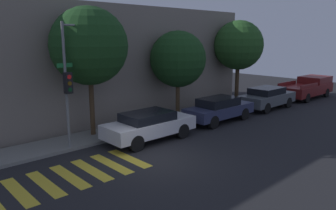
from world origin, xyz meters
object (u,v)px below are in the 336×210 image
(sedan_near_corner, at_px, (149,125))
(sedan_far_end, at_px, (267,97))
(sedan_middle, at_px, (219,109))
(traffic_light_pole, at_px, (75,69))
(tree_near_corner, at_px, (89,46))
(pickup_truck, at_px, (308,87))
(tree_midblock, at_px, (178,59))
(tree_far_end, at_px, (239,45))

(sedan_near_corner, relative_size, sedan_far_end, 1.00)
(sedan_middle, bearing_deg, traffic_light_pole, 171.41)
(traffic_light_pole, height_order, sedan_middle, traffic_light_pole)
(traffic_light_pole, bearing_deg, sedan_far_end, -5.29)
(sedan_far_end, relative_size, tree_near_corner, 0.72)
(pickup_truck, bearing_deg, traffic_light_pole, 176.37)
(traffic_light_pole, bearing_deg, pickup_truck, -3.63)
(traffic_light_pole, bearing_deg, sedan_near_corner, -22.60)
(traffic_light_pole, bearing_deg, sedan_middle, -8.59)
(sedan_far_end, xyz_separation_m, tree_midblock, (-6.44, 2.38, 2.82))
(traffic_light_pole, height_order, tree_far_end, tree_far_end)
(traffic_light_pole, bearing_deg, tree_midblock, 8.62)
(sedan_near_corner, relative_size, pickup_truck, 0.80)
(traffic_light_pole, height_order, sedan_far_end, traffic_light_pole)
(tree_far_end, bearing_deg, sedan_middle, -154.65)
(tree_near_corner, xyz_separation_m, tree_far_end, (12.10, 0.00, -0.17))
(sedan_far_end, relative_size, tree_midblock, 0.87)
(sedan_far_end, xyz_separation_m, pickup_truck, (6.30, -0.00, 0.07))
(tree_midblock, bearing_deg, sedan_near_corner, -150.73)
(sedan_middle, height_order, tree_midblock, tree_midblock)
(tree_near_corner, bearing_deg, sedan_far_end, -10.85)
(sedan_near_corner, bearing_deg, pickup_truck, -0.00)
(sedan_near_corner, height_order, tree_near_corner, tree_near_corner)
(traffic_light_pole, relative_size, pickup_truck, 0.97)
(sedan_middle, height_order, pickup_truck, pickup_truck)
(sedan_far_end, bearing_deg, tree_midblock, 159.75)
(sedan_far_end, xyz_separation_m, tree_near_corner, (-12.41, 2.38, 3.71))
(sedan_near_corner, bearing_deg, tree_midblock, 29.27)
(traffic_light_pole, height_order, tree_near_corner, tree_near_corner)
(tree_midblock, bearing_deg, traffic_light_pole, -171.38)
(sedan_middle, bearing_deg, tree_midblock, 115.14)
(traffic_light_pole, xyz_separation_m, tree_far_end, (13.43, 1.11, 0.78))
(sedan_middle, xyz_separation_m, tree_far_end, (5.02, 2.38, 3.58))
(sedan_near_corner, bearing_deg, sedan_middle, -0.00)
(tree_midblock, relative_size, tree_far_end, 0.87)
(sedan_near_corner, distance_m, tree_midblock, 5.64)
(sedan_near_corner, relative_size, tree_near_corner, 0.72)
(traffic_light_pole, relative_size, sedan_far_end, 1.20)
(sedan_near_corner, xyz_separation_m, tree_midblock, (4.24, 2.38, 2.86))
(traffic_light_pole, distance_m, sedan_middle, 8.96)
(pickup_truck, bearing_deg, tree_midblock, 169.43)
(sedan_middle, height_order, sedan_far_end, sedan_far_end)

